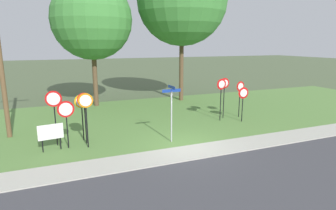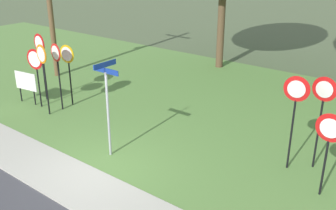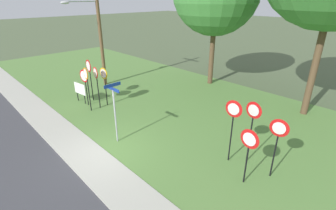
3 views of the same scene
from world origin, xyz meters
TOP-DOWN VIEW (x-y plane):
  - ground_plane at (0.00, 0.00)m, footprint 160.00×160.00m
  - road_asphalt at (0.00, -4.80)m, footprint 44.00×6.40m
  - sidewalk_strip at (0.00, -0.80)m, footprint 44.00×1.60m
  - grass_median at (0.00, 6.00)m, footprint 44.00×12.00m
  - stop_sign_near_left at (-5.21, 1.81)m, footprint 0.76×0.13m
  - stop_sign_near_right at (-4.35, 2.14)m, footprint 0.65×0.13m
  - stop_sign_far_left at (-5.70, 2.41)m, footprint 0.76×0.13m
  - stop_sign_far_center at (-4.44, 2.69)m, footprint 0.68×0.12m
  - stop_sign_far_right at (-4.35, 1.55)m, footprint 0.67×0.13m
  - yield_sign_near_left at (4.56, 3.79)m, footprint 0.66×0.11m
  - yield_sign_near_right at (5.15, 2.58)m, footprint 0.71×0.11m
  - yield_sign_far_left at (5.66, 3.60)m, footprint 0.66×0.13m
  - yield_sign_far_right at (4.01, 3.30)m, footprint 0.68×0.12m
  - street_name_post at (-0.39, 0.83)m, footprint 0.96×0.82m
  - notice_board at (-5.94, 1.76)m, footprint 1.09×0.18m
  - oak_tree_left at (-2.65, 10.73)m, footprint 5.94×5.94m
  - oak_tree_right at (4.46, 10.27)m, footprint 7.27×7.27m

SIDE VIEW (x-z plane):
  - ground_plane at x=0.00m, z-range 0.00..0.00m
  - road_asphalt at x=0.00m, z-range 0.00..0.01m
  - grass_median at x=0.00m, z-range 0.00..0.04m
  - sidewalk_strip at x=0.00m, z-range 0.00..0.06m
  - notice_board at x=-5.94m, z-range 0.25..1.50m
  - yield_sign_near_right at x=5.15m, z-range 0.56..2.74m
  - stop_sign_near_left at x=-5.21m, z-range 0.55..2.82m
  - street_name_post at x=-0.39m, z-range 0.32..3.15m
  - stop_sign_far_center at x=-4.44m, z-range 0.57..2.94m
  - yield_sign_far_left at x=5.66m, z-range 0.61..3.00m
  - stop_sign_near_right at x=-4.35m, z-range 0.59..3.13m
  - stop_sign_far_right at x=-4.35m, z-range 0.62..3.22m
  - yield_sign_near_left at x=4.56m, z-range 0.67..3.31m
  - stop_sign_far_left at x=-5.70m, z-range 0.66..3.33m
  - yield_sign_far_right at x=4.01m, z-range 0.69..3.36m
  - oak_tree_left at x=-2.65m, z-range 1.81..11.31m
  - oak_tree_right at x=4.46m, z-range 2.31..14.14m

